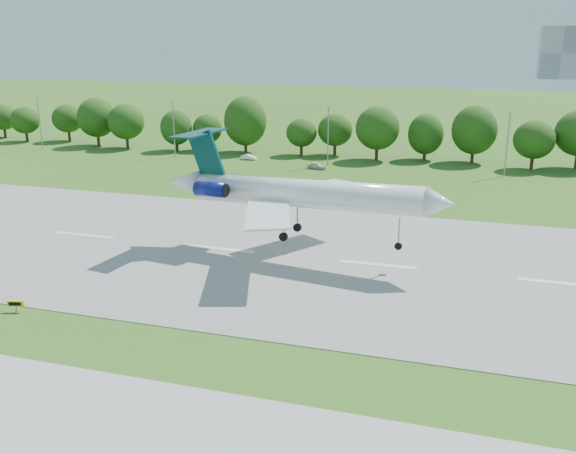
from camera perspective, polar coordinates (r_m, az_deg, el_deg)
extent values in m
plane|color=#2B5717|center=(53.92, 3.59, -12.16)|extent=(600.00, 600.00, 0.00)
cube|color=gray|center=(76.37, 8.02, -3.36)|extent=(400.00, 45.00, 0.08)
cylinder|color=#382314|center=(178.58, -21.65, 7.70)|extent=(0.70, 0.70, 3.60)
sphere|color=#163A0E|center=(178.04, -21.80, 9.09)|extent=(8.40, 8.40, 8.40)
cylinder|color=#382314|center=(156.96, -10.02, 7.53)|extent=(0.70, 0.70, 3.60)
sphere|color=#163A0E|center=(156.35, -10.10, 9.12)|extent=(8.40, 8.40, 8.40)
cylinder|color=#382314|center=(143.47, 4.50, 6.89)|extent=(0.70, 0.70, 3.60)
sphere|color=#163A0E|center=(142.79, 4.54, 8.63)|extent=(8.40, 8.40, 8.40)
cylinder|color=#382314|center=(140.45, 20.70, 5.66)|extent=(0.70, 0.70, 3.60)
sphere|color=#163A0E|center=(139.77, 20.89, 7.43)|extent=(8.40, 8.40, 8.40)
cylinder|color=gray|center=(164.11, -21.20, 8.54)|extent=(0.24, 0.24, 12.00)
cube|color=gray|center=(163.48, -21.42, 10.65)|extent=(0.90, 0.25, 0.18)
cylinder|color=gray|center=(145.29, -10.11, 8.48)|extent=(0.24, 0.24, 12.00)
cube|color=gray|center=(144.58, -10.23, 10.88)|extent=(0.90, 0.25, 0.18)
cylinder|color=gray|center=(133.18, 3.58, 7.98)|extent=(0.24, 0.24, 12.00)
cube|color=gray|center=(132.40, 3.63, 10.59)|extent=(0.90, 0.25, 0.18)
cylinder|color=gray|center=(129.67, 18.90, 6.89)|extent=(0.24, 0.24, 12.00)
cube|color=gray|center=(128.87, 19.16, 9.56)|extent=(0.90, 0.25, 0.18)
cube|color=#B2B2B7|center=(453.05, 23.02, 14.10)|extent=(24.00, 24.00, 32.00)
cylinder|color=white|center=(75.85, 1.55, 3.00)|extent=(28.95, 6.85, 4.25)
cone|color=white|center=(71.36, 13.40, 2.09)|extent=(3.55, 3.71, 3.44)
cone|color=white|center=(83.51, -9.06, 3.97)|extent=(5.06, 3.89, 3.49)
cube|color=white|center=(70.89, -1.82, 1.18)|extent=(8.38, 13.29, 0.39)
cube|color=white|center=(82.74, 2.23, 3.43)|extent=(10.64, 13.07, 0.39)
cube|color=#053437|center=(81.08, -7.24, 6.32)|extent=(5.02, 1.09, 6.49)
cube|color=#053437|center=(81.14, -7.89, 8.27)|extent=(4.15, 9.38, 0.31)
cylinder|color=navy|center=(78.76, -6.89, 3.34)|extent=(4.26, 2.30, 1.94)
cylinder|color=navy|center=(82.95, -5.13, 4.07)|extent=(4.26, 2.30, 1.94)
cylinder|color=gray|center=(73.27, 9.84, -0.45)|extent=(0.19, 0.19, 3.34)
cylinder|color=black|center=(73.77, 9.77, -1.69)|extent=(0.89, 0.39, 0.86)
cylinder|color=gray|center=(75.59, -0.42, 0.34)|extent=(0.23, 0.23, 3.34)
cylinder|color=black|center=(76.08, -0.41, -0.87)|extent=(1.10, 0.56, 1.05)
cylinder|color=gray|center=(79.29, 0.84, 1.11)|extent=(0.23, 0.23, 3.34)
cylinder|color=black|center=(79.75, 0.84, -0.04)|extent=(1.10, 0.56, 1.05)
cube|color=gray|center=(68.57, -23.00, -6.68)|extent=(0.13, 0.13, 0.72)
cube|color=yellow|center=(68.38, -23.05, -6.28)|extent=(1.63, 0.61, 0.56)
cube|color=black|center=(68.29, -23.09, -6.32)|extent=(1.19, 0.34, 0.36)
imported|color=white|center=(140.89, -3.51, 6.22)|extent=(3.58, 1.66, 1.14)
imported|color=silver|center=(130.83, 2.57, 5.47)|extent=(4.13, 2.55, 1.31)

